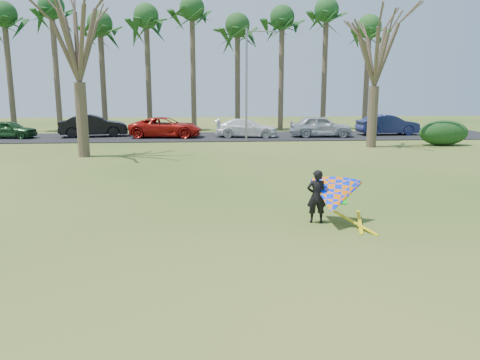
{
  "coord_description": "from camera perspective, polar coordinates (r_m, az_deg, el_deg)",
  "views": [
    {
      "loc": [
        -1.1,
        -12.27,
        3.97
      ],
      "look_at": [
        0.0,
        2.0,
        1.1
      ],
      "focal_mm": 35.0,
      "sensor_mm": 36.0,
      "label": 1
    }
  ],
  "objects": [
    {
      "name": "car_0",
      "position": [
        40.17,
        -26.29,
        5.57
      ],
      "size": [
        4.19,
        2.21,
        1.36
      ],
      "primitive_type": "imported",
      "rotation": [
        0.0,
        0.0,
        1.41
      ],
      "color": "#1A411D",
      "rests_on": "parking_strip"
    },
    {
      "name": "ground",
      "position": [
        12.94,
        0.68,
        -6.53
      ],
      "size": [
        100.0,
        100.0,
        0.0
      ],
      "primitive_type": "plane",
      "color": "#1D4D11",
      "rests_on": "ground"
    },
    {
      "name": "car_4",
      "position": [
        37.59,
        9.82,
        6.48
      ],
      "size": [
        4.96,
        2.19,
        1.66
      ],
      "primitive_type": "imported",
      "rotation": [
        0.0,
        0.0,
        1.52
      ],
      "color": "#A9AEB7",
      "rests_on": "parking_strip"
    },
    {
      "name": "car_3",
      "position": [
        36.89,
        0.79,
        6.37
      ],
      "size": [
        5.1,
        2.61,
        1.42
      ],
      "primitive_type": "imported",
      "rotation": [
        0.0,
        0.0,
        1.44
      ],
      "color": "white",
      "rests_on": "parking_strip"
    },
    {
      "name": "palm_2",
      "position": [
        45.63,
        -22.0,
        18.82
      ],
      "size": [
        4.84,
        4.84,
        12.24
      ],
      "color": "brown",
      "rests_on": "ground"
    },
    {
      "name": "palm_9",
      "position": [
        46.12,
        15.47,
        17.42
      ],
      "size": [
        4.84,
        4.84,
        10.84
      ],
      "color": "#4F3D2F",
      "rests_on": "ground"
    },
    {
      "name": "bare_tree_right",
      "position": [
        32.34,
        16.3,
        15.51
      ],
      "size": [
        6.27,
        6.27,
        9.21
      ],
      "color": "#4E412F",
      "rests_on": "ground"
    },
    {
      "name": "car_2",
      "position": [
        37.16,
        -9.02,
        6.37
      ],
      "size": [
        5.82,
        3.09,
        1.56
      ],
      "primitive_type": "imported",
      "rotation": [
        0.0,
        0.0,
        1.48
      ],
      "color": "#AC140D",
      "rests_on": "parking_strip"
    },
    {
      "name": "palm_6",
      "position": [
        43.69,
        -0.31,
        18.18
      ],
      "size": [
        4.84,
        4.84,
        10.84
      ],
      "color": "brown",
      "rests_on": "ground"
    },
    {
      "name": "hedge_near",
      "position": [
        34.92,
        23.57,
        5.3
      ],
      "size": [
        3.44,
        1.56,
        1.72
      ],
      "primitive_type": "ellipsoid",
      "color": "#153814",
      "rests_on": "ground"
    },
    {
      "name": "palm_1",
      "position": [
        46.82,
        -26.83,
        17.39
      ],
      "size": [
        4.84,
        4.84,
        11.54
      ],
      "color": "#47392A",
      "rests_on": "ground"
    },
    {
      "name": "car_5",
      "position": [
        40.42,
        17.57,
        6.44
      ],
      "size": [
        5.07,
        2.0,
        1.64
      ],
      "primitive_type": "imported",
      "rotation": [
        0.0,
        0.0,
        1.62
      ],
      "color": "#1A214E",
      "rests_on": "parking_strip"
    },
    {
      "name": "palm_5",
      "position": [
        43.77,
        -5.88,
        19.9
      ],
      "size": [
        4.84,
        4.84,
        12.24
      ],
      "color": "brown",
      "rests_on": "ground"
    },
    {
      "name": "car_1",
      "position": [
        38.89,
        -17.42,
        6.33
      ],
      "size": [
        5.45,
        2.73,
        1.71
      ],
      "primitive_type": "imported",
      "rotation": [
        0.0,
        0.0,
        1.75
      ],
      "color": "black",
      "rests_on": "parking_strip"
    },
    {
      "name": "parking_strip",
      "position": [
        37.49,
        -2.7,
        5.3
      ],
      "size": [
        46.0,
        7.0,
        0.06
      ],
      "primitive_type": "cube",
      "color": "black",
      "rests_on": "ground"
    },
    {
      "name": "palm_7",
      "position": [
        44.24,
        5.16,
        18.94
      ],
      "size": [
        4.84,
        4.84,
        11.54
      ],
      "color": "#4E3C2F",
      "rests_on": "ground"
    },
    {
      "name": "palm_3",
      "position": [
        44.48,
        -16.71,
        17.6
      ],
      "size": [
        4.84,
        4.84,
        10.84
      ],
      "color": "brown",
      "rests_on": "ground"
    },
    {
      "name": "kite_flyer",
      "position": [
        13.82,
        11.2,
        -1.96
      ],
      "size": [
        2.13,
        2.39,
        2.02
      ],
      "color": "black",
      "rests_on": "ground"
    },
    {
      "name": "palm_8",
      "position": [
        45.15,
        10.5,
        19.51
      ],
      "size": [
        4.84,
        4.84,
        12.24
      ],
      "color": "#453829",
      "rests_on": "ground"
    },
    {
      "name": "streetlight",
      "position": [
        34.43,
        1.06,
        12.17
      ],
      "size": [
        2.28,
        0.18,
        8.0
      ],
      "color": "gray",
      "rests_on": "ground"
    },
    {
      "name": "bare_tree_left",
      "position": [
        28.28,
        -19.34,
        16.71
      ],
      "size": [
        6.6,
        6.6,
        9.7
      ],
      "color": "#4A3A2C",
      "rests_on": "ground"
    },
    {
      "name": "palm_4",
      "position": [
        43.94,
        -11.37,
        18.82
      ],
      "size": [
        4.84,
        4.84,
        11.54
      ],
      "color": "#4D402E",
      "rests_on": "ground"
    }
  ]
}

